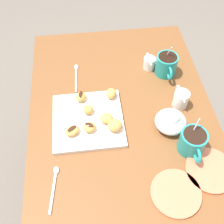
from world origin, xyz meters
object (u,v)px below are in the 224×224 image
at_px(coffee_mug_teal_left, 166,65).
at_px(chocolate_sauce_pitcher, 149,62).
at_px(beignet_0, 81,97).
at_px(beignet_2, 111,94).
at_px(beignet_3, 72,131).
at_px(coffee_mug_teal_right, 193,142).
at_px(beignet_5, 88,109).
at_px(beignet_1, 90,127).
at_px(cream_pitcher_white, 181,98).
at_px(beignet_4, 107,118).
at_px(saucer_coral_right, 176,193).
at_px(dining_table, 121,130).
at_px(saucer_coral_left, 210,170).
at_px(beignet_6, 115,125).
at_px(ice_cream_bowl, 171,121).
at_px(pastry_plate_square, 88,120).

bearing_deg(coffee_mug_teal_left, chocolate_sauce_pitcher, -123.13).
bearing_deg(beignet_0, beignet_2, 91.15).
distance_m(beignet_0, beignet_3, 0.16).
bearing_deg(coffee_mug_teal_right, beignet_5, -119.44).
relative_size(beignet_1, beignet_5, 1.11).
height_order(cream_pitcher_white, beignet_4, cream_pitcher_white).
distance_m(saucer_coral_right, beignet_4, 0.36).
bearing_deg(dining_table, saucer_coral_left, 42.56).
height_order(saucer_coral_left, beignet_0, beignet_0).
height_order(dining_table, coffee_mug_teal_right, coffee_mug_teal_right).
height_order(coffee_mug_teal_right, beignet_4, coffee_mug_teal_right).
distance_m(coffee_mug_teal_left, saucer_coral_right, 0.56).
bearing_deg(saucer_coral_left, beignet_0, -130.15).
distance_m(cream_pitcher_white, saucer_coral_right, 0.38).
bearing_deg(beignet_4, beignet_6, 34.07).
relative_size(chocolate_sauce_pitcher, beignet_1, 1.98).
height_order(coffee_mug_teal_left, beignet_2, coffee_mug_teal_left).
xyz_separation_m(dining_table, beignet_3, (0.09, -0.20, 0.16)).
xyz_separation_m(ice_cream_bowl, beignet_6, (-0.01, -0.21, -0.00)).
distance_m(dining_table, beignet_6, 0.19).
bearing_deg(coffee_mug_teal_left, cream_pitcher_white, 4.78).
height_order(cream_pitcher_white, saucer_coral_right, cream_pitcher_white).
bearing_deg(coffee_mug_teal_left, saucer_coral_right, -9.69).
bearing_deg(pastry_plate_square, coffee_mug_teal_right, 65.33).
height_order(pastry_plate_square, saucer_coral_left, pastry_plate_square).
xyz_separation_m(chocolate_sauce_pitcher, saucer_coral_left, (0.53, 0.11, -0.03)).
relative_size(coffee_mug_teal_left, beignet_6, 2.60).
bearing_deg(cream_pitcher_white, beignet_2, -102.85).
distance_m(saucer_coral_left, beignet_0, 0.55).
xyz_separation_m(pastry_plate_square, beignet_0, (-0.10, -0.02, 0.03)).
distance_m(saucer_coral_right, beignet_1, 0.38).
relative_size(coffee_mug_teal_right, beignet_3, 2.52).
xyz_separation_m(saucer_coral_right, beignet_0, (-0.42, -0.28, 0.03)).
bearing_deg(beignet_0, beignet_6, 37.19).
relative_size(beignet_2, beignet_4, 0.98).
bearing_deg(ice_cream_bowl, pastry_plate_square, -101.21).
height_order(pastry_plate_square, beignet_1, beignet_1).
height_order(cream_pitcher_white, beignet_6, cream_pitcher_white).
relative_size(chocolate_sauce_pitcher, saucer_coral_right, 0.55).
xyz_separation_m(cream_pitcher_white, beignet_6, (0.10, -0.28, -0.00)).
bearing_deg(pastry_plate_square, cream_pitcher_white, 96.07).
bearing_deg(ice_cream_bowl, beignet_3, -90.63).
bearing_deg(cream_pitcher_white, ice_cream_bowl, -33.12).
bearing_deg(beignet_5, beignet_0, -159.43).
relative_size(ice_cream_bowl, saucer_coral_right, 0.71).
bearing_deg(beignet_0, beignet_4, 38.21).
distance_m(coffee_mug_teal_right, beignet_0, 0.46).
bearing_deg(coffee_mug_teal_right, beignet_6, -112.64).
height_order(beignet_1, beignet_2, beignet_2).
bearing_deg(beignet_1, beignet_5, 179.70).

